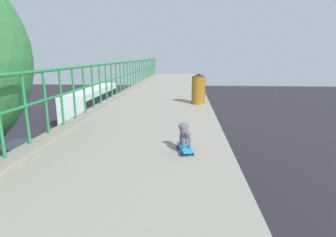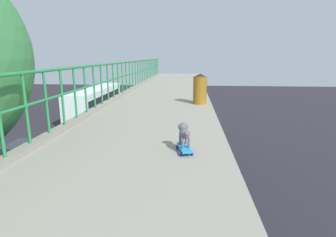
# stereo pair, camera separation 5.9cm
# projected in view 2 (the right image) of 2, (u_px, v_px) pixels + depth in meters

# --- Properties ---
(car_silver_fifth) EXTENTS (1.91, 4.16, 1.33)m
(car_silver_fifth) POSITION_uv_depth(u_px,v_px,m) (48.00, 188.00, 12.55)
(car_silver_fifth) COLOR #ACB3BA
(car_silver_fifth) RESTS_ON ground
(car_green_sixth) EXTENTS (1.92, 4.37, 1.46)m
(car_green_sixth) POSITION_uv_depth(u_px,v_px,m) (21.00, 156.00, 16.37)
(car_green_sixth) COLOR #246A36
(car_green_sixth) RESTS_ON ground
(car_white_seventh) EXTENTS (2.00, 4.57, 1.55)m
(car_white_seventh) POSITION_uv_depth(u_px,v_px,m) (94.00, 142.00, 19.02)
(car_white_seventh) COLOR silver
(car_white_seventh) RESTS_ON ground
(city_bus) EXTENTS (2.65, 11.51, 3.21)m
(city_bus) POSITION_uv_depth(u_px,v_px,m) (96.00, 101.00, 29.46)
(city_bus) COLOR white
(city_bus) RESTS_ON ground
(toy_skateboard) EXTENTS (0.26, 0.47, 0.09)m
(toy_skateboard) POSITION_uv_depth(u_px,v_px,m) (184.00, 148.00, 3.96)
(toy_skateboard) COLOR #1E95CD
(toy_skateboard) RESTS_ON overpass_deck
(small_dog) EXTENTS (0.21, 0.37, 0.33)m
(small_dog) POSITION_uv_depth(u_px,v_px,m) (184.00, 132.00, 3.98)
(small_dog) COLOR #5F5662
(small_dog) RESTS_ON toy_skateboard
(litter_bin) EXTENTS (0.40, 0.40, 0.88)m
(litter_bin) POSITION_uv_depth(u_px,v_px,m) (200.00, 88.00, 7.86)
(litter_bin) COLOR #916019
(litter_bin) RESTS_ON overpass_deck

